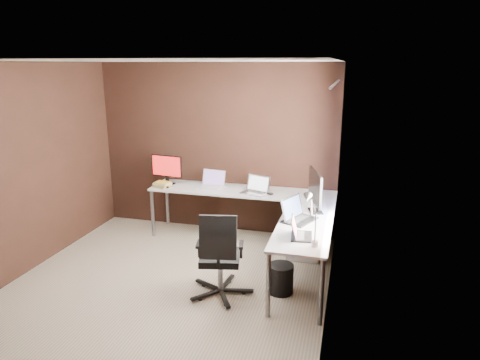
# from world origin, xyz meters

# --- Properties ---
(room) EXTENTS (3.60, 3.60, 2.50)m
(room) POSITION_xyz_m (0.34, 0.07, 1.28)
(room) COLOR #C1AF96
(room) RESTS_ON ground
(desk) EXTENTS (2.65, 2.25, 0.73)m
(desk) POSITION_xyz_m (0.84, 1.04, 0.68)
(desk) COLOR white
(desk) RESTS_ON ground
(drawer_pedestal) EXTENTS (0.42, 0.50, 0.60)m
(drawer_pedestal) POSITION_xyz_m (1.43, 1.15, 0.30)
(drawer_pedestal) COLOR white
(drawer_pedestal) RESTS_ON ground
(monitor_left) EXTENTS (0.50, 0.17, 0.44)m
(monitor_left) POSITION_xyz_m (-0.69, 1.53, 0.98)
(monitor_left) COLOR black
(monitor_left) RESTS_ON desk
(monitor_right) EXTENTS (0.23, 0.60, 0.51)m
(monitor_right) POSITION_xyz_m (1.56, 0.82, 1.02)
(monitor_right) COLOR black
(monitor_right) RESTS_ON desk
(laptop_white) EXTENTS (0.39, 0.30, 0.24)m
(laptop_white) POSITION_xyz_m (0.01, 1.55, 0.78)
(laptop_white) COLOR white
(laptop_white) RESTS_ON desk
(laptop_silver) EXTENTS (0.42, 0.35, 0.24)m
(laptop_silver) POSITION_xyz_m (0.70, 1.41, 0.78)
(laptop_silver) COLOR silver
(laptop_silver) RESTS_ON desk
(laptop_black_big) EXTENTS (0.42, 0.48, 0.26)m
(laptop_black_big) POSITION_xyz_m (1.39, 0.49, 0.79)
(laptop_black_big) COLOR black
(laptop_black_big) RESTS_ON desk
(laptop_black_small) EXTENTS (0.25, 0.32, 0.20)m
(laptop_black_small) POSITION_xyz_m (1.48, -0.01, 0.78)
(laptop_black_small) COLOR black
(laptop_black_small) RESTS_ON desk
(book_stack) EXTENTS (0.29, 0.26, 0.08)m
(book_stack) POSITION_xyz_m (-0.69, 1.35, 0.77)
(book_stack) COLOR tan
(book_stack) RESTS_ON desk
(mouse_left) EXTENTS (0.11, 0.08, 0.04)m
(mouse_left) POSITION_xyz_m (-0.60, 1.30, 0.75)
(mouse_left) COLOR black
(mouse_left) RESTS_ON desk
(mouse_corner) EXTENTS (0.09, 0.06, 0.04)m
(mouse_corner) POSITION_xyz_m (0.91, 1.36, 0.75)
(mouse_corner) COLOR black
(mouse_corner) RESTS_ON desk
(desk_lamp) EXTENTS (0.18, 0.21, 0.52)m
(desk_lamp) POSITION_xyz_m (1.60, -0.15, 1.06)
(desk_lamp) COLOR slate
(desk_lamp) RESTS_ON desk
(office_chair) EXTENTS (0.55, 0.57, 0.98)m
(office_chair) POSITION_xyz_m (0.65, -0.13, 0.29)
(office_chair) COLOR black
(office_chair) RESTS_ON ground
(wastebasket) EXTENTS (0.29, 0.29, 0.33)m
(wastebasket) POSITION_xyz_m (1.28, 0.11, 0.16)
(wastebasket) COLOR black
(wastebasket) RESTS_ON ground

